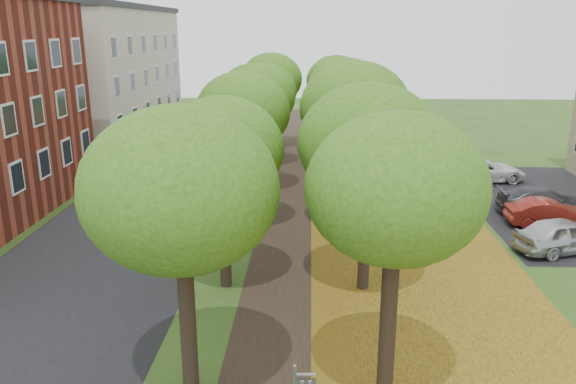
# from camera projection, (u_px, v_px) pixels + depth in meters

# --- Properties ---
(street_asphalt) EXTENTS (8.00, 70.00, 0.01)m
(street_asphalt) POSITION_uv_depth(u_px,v_px,m) (149.00, 205.00, 28.65)
(street_asphalt) COLOR black
(street_asphalt) RESTS_ON ground
(footpath) EXTENTS (3.20, 70.00, 0.01)m
(footpath) POSITION_uv_depth(u_px,v_px,m) (295.00, 207.00, 28.36)
(footpath) COLOR black
(footpath) RESTS_ON ground
(leaf_verge) EXTENTS (7.50, 70.00, 0.01)m
(leaf_verge) POSITION_uv_depth(u_px,v_px,m) (395.00, 208.00, 28.17)
(leaf_verge) COLOR olive
(leaf_verge) RESTS_ON ground
(parking_lot) EXTENTS (9.00, 16.00, 0.01)m
(parking_lot) POSITION_uv_depth(u_px,v_px,m) (558.00, 204.00, 28.81)
(parking_lot) COLOR black
(parking_lot) RESTS_ON ground
(tree_row_west) EXTENTS (4.38, 34.38, 6.97)m
(tree_row_west) POSITION_uv_depth(u_px,v_px,m) (250.00, 106.00, 27.01)
(tree_row_west) COLOR black
(tree_row_west) RESTS_ON ground
(tree_row_east) EXTENTS (4.38, 34.38, 6.97)m
(tree_row_east) POSITION_uv_depth(u_px,v_px,m) (350.00, 107.00, 26.83)
(tree_row_east) COLOR black
(tree_row_east) RESTS_ON ground
(building_cream) EXTENTS (10.30, 20.30, 10.40)m
(building_cream) POSITION_uv_depth(u_px,v_px,m) (89.00, 73.00, 44.78)
(building_cream) COLOR beige
(building_cream) RESTS_ON ground
(car_silver) EXTENTS (4.46, 2.84, 1.41)m
(car_silver) POSITION_uv_depth(u_px,v_px,m) (565.00, 235.00, 22.56)
(car_silver) COLOR silver
(car_silver) RESTS_ON ground
(car_red) EXTENTS (3.77, 1.39, 1.23)m
(car_red) POSITION_uv_depth(u_px,v_px,m) (549.00, 213.00, 25.49)
(car_red) COLOR maroon
(car_red) RESTS_ON ground
(car_grey) EXTENTS (4.53, 1.99, 1.29)m
(car_grey) POSITION_uv_depth(u_px,v_px,m) (545.00, 202.00, 27.10)
(car_grey) COLOR #303135
(car_grey) RESTS_ON ground
(car_white) EXTENTS (4.84, 2.65, 1.28)m
(car_white) POSITION_uv_depth(u_px,v_px,m) (484.00, 170.00, 33.00)
(car_white) COLOR silver
(car_white) RESTS_ON ground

